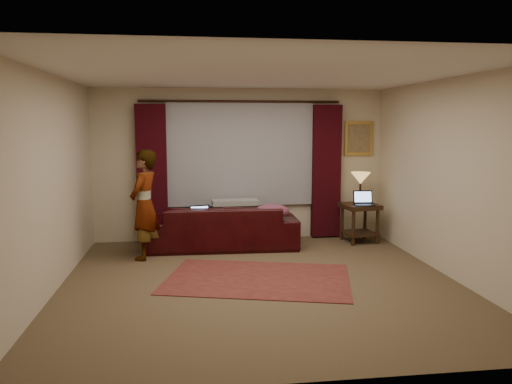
{
  "coord_description": "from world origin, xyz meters",
  "views": [
    {
      "loc": [
        -0.87,
        -6.07,
        2.0
      ],
      "look_at": [
        0.1,
        1.2,
        1.0
      ],
      "focal_mm": 35.0,
      "sensor_mm": 36.0,
      "label": 1
    }
  ],
  "objects_px": {
    "laptop_table": "(364,198)",
    "laptop_sofa": "(201,214)",
    "sofa": "(223,218)",
    "end_table": "(359,223)",
    "tiffany_lamp": "(360,188)",
    "person": "(144,205)"
  },
  "relations": [
    {
      "from": "tiffany_lamp",
      "to": "laptop_table",
      "type": "xyz_separation_m",
      "value": [
        -0.0,
        -0.23,
        -0.15
      ]
    },
    {
      "from": "end_table",
      "to": "laptop_sofa",
      "type": "bearing_deg",
      "value": -174.11
    },
    {
      "from": "person",
      "to": "sofa",
      "type": "bearing_deg",
      "value": 133.48
    },
    {
      "from": "end_table",
      "to": "tiffany_lamp",
      "type": "xyz_separation_m",
      "value": [
        0.03,
        0.09,
        0.59
      ]
    },
    {
      "from": "laptop_sofa",
      "to": "person",
      "type": "xyz_separation_m",
      "value": [
        -0.84,
        -0.32,
        0.22
      ]
    },
    {
      "from": "laptop_sofa",
      "to": "tiffany_lamp",
      "type": "xyz_separation_m",
      "value": [
        2.72,
        0.37,
        0.32
      ]
    },
    {
      "from": "sofa",
      "to": "person",
      "type": "xyz_separation_m",
      "value": [
        -1.19,
        -0.52,
        0.33
      ]
    },
    {
      "from": "tiffany_lamp",
      "to": "end_table",
      "type": "bearing_deg",
      "value": -108.73
    },
    {
      "from": "laptop_table",
      "to": "laptop_sofa",
      "type": "bearing_deg",
      "value": -172.31
    },
    {
      "from": "person",
      "to": "laptop_table",
      "type": "bearing_deg",
      "value": 117.06
    },
    {
      "from": "sofa",
      "to": "laptop_table",
      "type": "distance_m",
      "value": 2.38
    },
    {
      "from": "laptop_table",
      "to": "sofa",
      "type": "bearing_deg",
      "value": -176.79
    },
    {
      "from": "end_table",
      "to": "tiffany_lamp",
      "type": "relative_size",
      "value": 1.25
    },
    {
      "from": "end_table",
      "to": "laptop_table",
      "type": "bearing_deg",
      "value": -79.73
    },
    {
      "from": "sofa",
      "to": "end_table",
      "type": "bearing_deg",
      "value": -176.72
    },
    {
      "from": "sofa",
      "to": "laptop_sofa",
      "type": "distance_m",
      "value": 0.42
    },
    {
      "from": "person",
      "to": "end_table",
      "type": "bearing_deg",
      "value": 119.36
    },
    {
      "from": "laptop_sofa",
      "to": "tiffany_lamp",
      "type": "distance_m",
      "value": 2.76
    },
    {
      "from": "laptop_sofa",
      "to": "laptop_table",
      "type": "bearing_deg",
      "value": -8.29
    },
    {
      "from": "laptop_sofa",
      "to": "end_table",
      "type": "height_order",
      "value": "laptop_sofa"
    },
    {
      "from": "tiffany_lamp",
      "to": "laptop_table",
      "type": "height_order",
      "value": "tiffany_lamp"
    },
    {
      "from": "laptop_table",
      "to": "person",
      "type": "relative_size",
      "value": 0.22
    }
  ]
}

